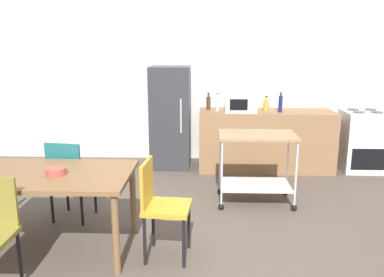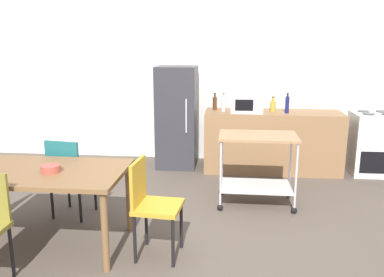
% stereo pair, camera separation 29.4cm
% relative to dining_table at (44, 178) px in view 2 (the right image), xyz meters
% --- Properties ---
extents(ground_plane, '(12.00, 12.00, 0.00)m').
position_rel_dining_table_xyz_m(ground_plane, '(1.42, -0.02, -0.67)').
color(ground_plane, brown).
extents(back_wall, '(8.40, 0.12, 2.90)m').
position_rel_dining_table_xyz_m(back_wall, '(1.42, 3.18, 0.78)').
color(back_wall, silver).
rests_on(back_wall, ground_plane).
extents(kitchen_counter, '(2.00, 0.64, 0.90)m').
position_rel_dining_table_xyz_m(kitchen_counter, '(2.32, 2.58, -0.22)').
color(kitchen_counter, olive).
rests_on(kitchen_counter, ground_plane).
extents(dining_table, '(1.50, 0.90, 0.75)m').
position_rel_dining_table_xyz_m(dining_table, '(0.00, 0.00, 0.00)').
color(dining_table, brown).
rests_on(dining_table, ground_plane).
extents(chair_mustard, '(0.43, 0.43, 0.89)m').
position_rel_dining_table_xyz_m(chair_mustard, '(1.02, -0.08, -0.15)').
color(chair_mustard, gold).
rests_on(chair_mustard, ground_plane).
extents(chair_teal, '(0.45, 0.45, 0.89)m').
position_rel_dining_table_xyz_m(chair_teal, '(-0.03, 0.64, -0.15)').
color(chair_teal, '#1E666B').
rests_on(chair_teal, ground_plane).
extents(stove_oven, '(0.60, 0.61, 0.92)m').
position_rel_dining_table_xyz_m(stove_oven, '(3.77, 2.60, -0.22)').
color(stove_oven, white).
rests_on(stove_oven, ground_plane).
extents(refrigerator, '(0.60, 0.63, 1.55)m').
position_rel_dining_table_xyz_m(refrigerator, '(0.87, 2.68, 0.10)').
color(refrigerator, '#333338').
rests_on(refrigerator, ground_plane).
extents(kitchen_cart, '(0.91, 0.57, 0.85)m').
position_rel_dining_table_xyz_m(kitchen_cart, '(2.02, 1.23, -0.10)').
color(kitchen_cart, '#A37A51').
rests_on(kitchen_cart, ground_plane).
extents(bottle_sparkling_water, '(0.06, 0.06, 0.26)m').
position_rel_dining_table_xyz_m(bottle_sparkling_water, '(1.45, 2.67, 0.33)').
color(bottle_sparkling_water, '#4C2D19').
rests_on(bottle_sparkling_water, kitchen_counter).
extents(bottle_soda, '(0.06, 0.06, 0.26)m').
position_rel_dining_table_xyz_m(bottle_soda, '(1.58, 2.56, 0.34)').
color(bottle_soda, silver).
rests_on(bottle_soda, kitchen_counter).
extents(microwave, '(0.46, 0.35, 0.26)m').
position_rel_dining_table_xyz_m(microwave, '(1.92, 2.50, 0.36)').
color(microwave, silver).
rests_on(microwave, kitchen_counter).
extents(bottle_sesame_oil, '(0.08, 0.08, 0.22)m').
position_rel_dining_table_xyz_m(bottle_sesame_oil, '(2.31, 2.62, 0.32)').
color(bottle_sesame_oil, gold).
rests_on(bottle_sesame_oil, kitchen_counter).
extents(bottle_hot_sauce, '(0.06, 0.06, 0.29)m').
position_rel_dining_table_xyz_m(bottle_hot_sauce, '(2.50, 2.48, 0.36)').
color(bottle_hot_sauce, navy).
rests_on(bottle_hot_sauce, kitchen_counter).
extents(fruit_bowl, '(0.17, 0.17, 0.06)m').
position_rel_dining_table_xyz_m(fruit_bowl, '(0.10, -0.05, 0.11)').
color(fruit_bowl, '#B24C3F').
rests_on(fruit_bowl, dining_table).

